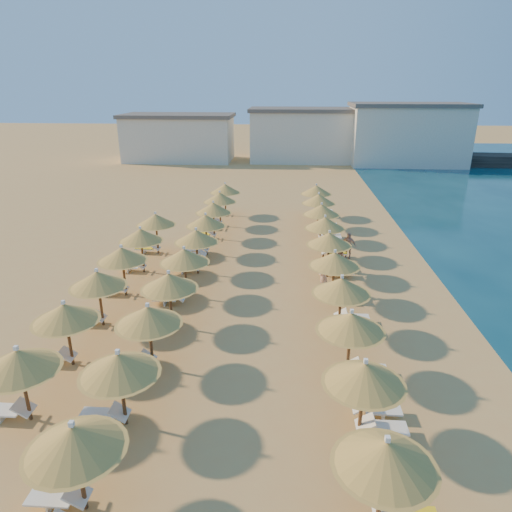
# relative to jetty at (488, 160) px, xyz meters

# --- Properties ---
(ground) EXTENTS (220.00, 220.00, 0.00)m
(ground) POSITION_rel_jetty_xyz_m (-28.52, -44.41, -0.75)
(ground) COLOR tan
(ground) RESTS_ON ground
(jetty) EXTENTS (30.20, 6.00, 1.50)m
(jetty) POSITION_rel_jetty_xyz_m (0.00, 0.00, 0.00)
(jetty) COLOR black
(jetty) RESTS_ON ground
(hotel_blocks) EXTENTS (47.37, 10.83, 8.10)m
(hotel_blocks) POSITION_rel_jetty_xyz_m (-25.18, 1.60, 2.95)
(hotel_blocks) COLOR silver
(hotel_blocks) RESTS_ON ground
(parasol_row_east) EXTENTS (2.58, 34.41, 2.81)m
(parasol_row_east) POSITION_rel_jetty_xyz_m (-24.90, -43.25, 1.50)
(parasol_row_east) COLOR brown
(parasol_row_east) RESTS_ON ground
(parasol_row_west) EXTENTS (2.58, 34.41, 2.81)m
(parasol_row_west) POSITION_rel_jetty_xyz_m (-32.45, -43.25, 1.50)
(parasol_row_west) COLOR brown
(parasol_row_west) RESTS_ON ground
(parasol_row_inland) EXTENTS (2.58, 18.50, 2.81)m
(parasol_row_inland) POSITION_rel_jetty_xyz_m (-35.69, -44.84, 1.50)
(parasol_row_inland) COLOR brown
(parasol_row_inland) RESTS_ON ground
(loungers) EXTENTS (13.80, 33.37, 0.66)m
(loungers) POSITION_rel_jetty_xyz_m (-29.80, -43.52, -0.41)
(loungers) COLOR white
(loungers) RESTS_ON ground
(beachgoer_c) EXTENTS (1.08, 0.74, 1.71)m
(beachgoer_c) POSITION_rel_jetty_xyz_m (-23.37, -36.94, 0.10)
(beachgoer_c) COLOR tan
(beachgoer_c) RESTS_ON ground
(beachgoer_a) EXTENTS (0.51, 0.73, 1.91)m
(beachgoer_a) POSITION_rel_jetty_xyz_m (-25.32, -42.25, 0.20)
(beachgoer_a) COLOR tan
(beachgoer_a) RESTS_ON ground
(beachgoer_b) EXTENTS (0.81, 0.94, 1.66)m
(beachgoer_b) POSITION_rel_jetty_xyz_m (-24.22, -39.34, 0.08)
(beachgoer_b) COLOR tan
(beachgoer_b) RESTS_ON ground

